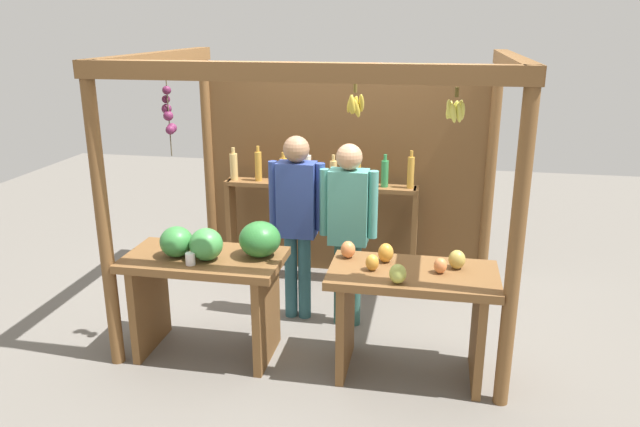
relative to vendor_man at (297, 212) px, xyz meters
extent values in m
plane|color=slate|center=(0.23, 0.05, -0.97)|extent=(12.00, 12.00, 0.00)
cylinder|color=brown|center=(-1.19, -1.00, 0.16)|extent=(0.10, 0.10, 2.26)
cylinder|color=brown|center=(1.65, -1.00, 0.16)|extent=(0.10, 0.10, 2.26)
cylinder|color=brown|center=(-1.19, 1.11, 0.16)|extent=(0.10, 0.10, 2.26)
cylinder|color=brown|center=(1.65, 1.11, 0.16)|extent=(0.10, 0.10, 2.26)
cube|color=brown|center=(0.23, -1.00, 1.23)|extent=(2.94, 0.12, 0.12)
cube|color=brown|center=(-1.19, 0.05, 1.23)|extent=(0.12, 2.21, 0.12)
cube|color=brown|center=(1.65, 0.05, 1.23)|extent=(0.12, 2.21, 0.12)
cube|color=brown|center=(0.23, 1.13, 0.05)|extent=(2.84, 0.04, 2.03)
cylinder|color=brown|center=(1.22, -0.93, 1.12)|extent=(0.02, 0.02, 0.06)
ellipsoid|color=#D1CC4C|center=(1.26, -0.94, 1.01)|extent=(0.04, 0.06, 0.12)
ellipsoid|color=#D1CC4C|center=(1.24, -0.91, 1.02)|extent=(0.07, 0.06, 0.13)
ellipsoid|color=#D1CC4C|center=(1.22, -0.90, 1.01)|extent=(0.06, 0.04, 0.12)
ellipsoid|color=#D1CC4C|center=(1.18, -0.92, 1.01)|extent=(0.06, 0.07, 0.13)
ellipsoid|color=#D1CC4C|center=(1.19, -0.95, 1.02)|extent=(0.05, 0.07, 0.13)
ellipsoid|color=#D1CC4C|center=(1.21, -0.97, 1.00)|extent=(0.06, 0.04, 0.12)
ellipsoid|color=#D1CC4C|center=(1.24, -0.96, 1.00)|extent=(0.05, 0.05, 0.12)
cylinder|color=brown|center=(0.58, -0.80, 1.12)|extent=(0.02, 0.02, 0.06)
ellipsoid|color=gold|center=(0.62, -0.80, 1.02)|extent=(0.04, 0.07, 0.13)
ellipsoid|color=gold|center=(0.61, -0.77, 1.00)|extent=(0.07, 0.06, 0.13)
ellipsoid|color=gold|center=(0.58, -0.78, 1.01)|extent=(0.06, 0.04, 0.13)
ellipsoid|color=gold|center=(0.55, -0.78, 1.02)|extent=(0.06, 0.07, 0.13)
ellipsoid|color=gold|center=(0.56, -0.81, 1.01)|extent=(0.05, 0.05, 0.13)
ellipsoid|color=gold|center=(0.57, -0.84, 1.02)|extent=(0.06, 0.04, 0.13)
ellipsoid|color=gold|center=(0.60, -0.82, 0.99)|extent=(0.06, 0.05, 0.13)
cylinder|color=#4C422D|center=(-0.76, -0.72, 0.88)|extent=(0.01, 0.01, 0.55)
sphere|color=#511938|center=(-0.76, -0.71, 1.07)|extent=(0.06, 0.06, 0.06)
sphere|color=#47142D|center=(-0.79, -0.69, 1.00)|extent=(0.06, 0.06, 0.06)
sphere|color=#511938|center=(-0.79, -0.69, 0.94)|extent=(0.07, 0.07, 0.07)
sphere|color=#601E42|center=(-0.77, -0.71, 0.89)|extent=(0.07, 0.07, 0.07)
sphere|color=#601E42|center=(-0.75, -0.71, 0.80)|extent=(0.07, 0.07, 0.07)
sphere|color=#601E42|center=(-0.75, -0.74, 0.79)|extent=(0.07, 0.07, 0.07)
cube|color=brown|center=(-0.55, -0.74, -0.18)|extent=(1.19, 0.64, 0.06)
cube|color=brown|center=(-1.03, -0.74, -0.59)|extent=(0.06, 0.58, 0.75)
cube|color=brown|center=(-0.08, -0.74, -0.59)|extent=(0.06, 0.58, 0.75)
ellipsoid|color=#38843D|center=(-0.75, -0.78, -0.04)|extent=(0.34, 0.34, 0.23)
ellipsoid|color=#2D7533|center=(-0.13, -0.66, -0.02)|extent=(0.37, 0.37, 0.27)
ellipsoid|color=#429347|center=(-0.50, -0.80, -0.03)|extent=(0.32, 0.32, 0.24)
cylinder|color=white|center=(-0.58, -0.92, -0.11)|extent=(0.07, 0.07, 0.09)
cube|color=brown|center=(1.01, -0.74, -0.18)|extent=(1.19, 0.64, 0.06)
cube|color=brown|center=(0.53, -0.74, -0.59)|extent=(0.06, 0.58, 0.75)
cube|color=brown|center=(1.49, -0.74, -0.59)|extent=(0.06, 0.58, 0.75)
ellipsoid|color=#A8B24C|center=(0.91, -0.96, -0.09)|extent=(0.13, 0.13, 0.13)
ellipsoid|color=gold|center=(0.80, -0.60, -0.08)|extent=(0.15, 0.15, 0.14)
ellipsoid|color=#E07F47|center=(1.20, -0.73, -0.10)|extent=(0.09, 0.09, 0.11)
ellipsoid|color=#E07F47|center=(0.52, -0.56, -0.09)|extent=(0.15, 0.15, 0.13)
ellipsoid|color=#B79E47|center=(1.31, -0.63, -0.09)|extent=(0.17, 0.17, 0.14)
ellipsoid|color=gold|center=(0.72, -0.77, -0.10)|extent=(0.11, 0.11, 0.12)
cube|color=brown|center=(-0.88, 0.84, -0.47)|extent=(0.05, 0.20, 1.00)
cube|color=brown|center=(0.96, 0.84, -0.47)|extent=(0.05, 0.20, 1.00)
cube|color=brown|center=(0.04, 0.84, 0.01)|extent=(1.85, 0.22, 0.04)
cylinder|color=#D8B266|center=(-0.83, 0.84, 0.16)|extent=(0.08, 0.08, 0.26)
cylinder|color=#D8B266|center=(-0.83, 0.84, 0.32)|extent=(0.03, 0.03, 0.06)
cylinder|color=gold|center=(-0.58, 0.84, 0.17)|extent=(0.07, 0.07, 0.29)
cylinder|color=gold|center=(-0.58, 0.84, 0.35)|extent=(0.03, 0.03, 0.06)
cylinder|color=gold|center=(-0.32, 0.84, 0.15)|extent=(0.08, 0.08, 0.23)
cylinder|color=gold|center=(-0.32, 0.84, 0.30)|extent=(0.04, 0.04, 0.06)
cylinder|color=silver|center=(-0.09, 0.84, 0.17)|extent=(0.08, 0.08, 0.27)
cylinder|color=silver|center=(-0.09, 0.84, 0.33)|extent=(0.04, 0.04, 0.06)
cylinder|color=#D8B266|center=(0.17, 0.84, 0.15)|extent=(0.07, 0.07, 0.23)
cylinder|color=#D8B266|center=(0.17, 0.84, 0.29)|extent=(0.03, 0.03, 0.06)
cylinder|color=gold|center=(0.40, 0.84, 0.18)|extent=(0.06, 0.06, 0.30)
cylinder|color=gold|center=(0.40, 0.84, 0.36)|extent=(0.03, 0.03, 0.06)
cylinder|color=#338C4C|center=(0.66, 0.84, 0.16)|extent=(0.07, 0.07, 0.25)
cylinder|color=#338C4C|center=(0.66, 0.84, 0.31)|extent=(0.03, 0.03, 0.06)
cylinder|color=gold|center=(0.90, 0.84, 0.18)|extent=(0.06, 0.06, 0.30)
cylinder|color=gold|center=(0.90, 0.84, 0.36)|extent=(0.03, 0.03, 0.06)
cylinder|color=#2C5C66|center=(-0.06, 0.00, -0.59)|extent=(0.11, 0.11, 0.76)
cylinder|color=#2C5C66|center=(0.06, 0.00, -0.59)|extent=(0.11, 0.11, 0.76)
cube|color=#2D428C|center=(0.00, 0.00, 0.11)|extent=(0.32, 0.19, 0.64)
cylinder|color=#2D428C|center=(-0.20, 0.00, 0.14)|extent=(0.08, 0.08, 0.58)
cylinder|color=#2D428C|center=(0.20, 0.00, 0.14)|extent=(0.08, 0.08, 0.58)
sphere|color=#997051|center=(0.00, 0.00, 0.54)|extent=(0.22, 0.22, 0.22)
cylinder|color=#2C584F|center=(0.38, -0.05, -0.60)|extent=(0.11, 0.11, 0.74)
cylinder|color=#2C584F|center=(0.50, -0.05, -0.60)|extent=(0.11, 0.11, 0.74)
cube|color=teal|center=(0.44, -0.05, 0.08)|extent=(0.32, 0.19, 0.62)
cylinder|color=teal|center=(0.24, -0.05, 0.11)|extent=(0.08, 0.08, 0.56)
cylinder|color=teal|center=(0.64, -0.05, 0.11)|extent=(0.08, 0.08, 0.56)
sphere|color=tan|center=(0.44, -0.05, 0.50)|extent=(0.21, 0.21, 0.21)
camera|label=1|loc=(1.11, -4.77, 1.53)|focal=34.17mm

